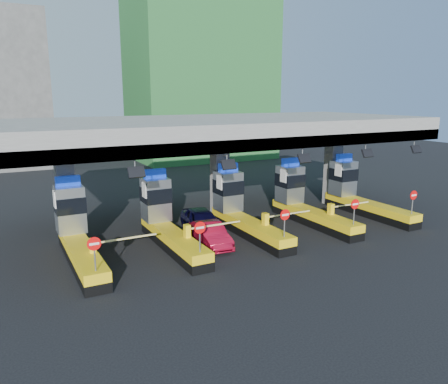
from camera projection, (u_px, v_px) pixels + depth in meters
name	position (u px, v px, depth m)	size (l,w,h in m)	color
ground	(241.00, 232.00, 27.76)	(120.00, 120.00, 0.00)	black
toll_canopy	(221.00, 131.00, 28.91)	(28.00, 12.09, 7.00)	slate
toll_lane_far_left	(76.00, 232.00, 23.15)	(4.43, 8.00, 4.16)	black
toll_lane_left	(165.00, 220.00, 25.42)	(4.43, 8.00, 4.16)	black
toll_lane_center	(239.00, 209.00, 27.69)	(4.43, 8.00, 4.16)	black
toll_lane_right	(303.00, 201.00, 29.97)	(4.43, 8.00, 4.16)	black
toll_lane_far_right	(357.00, 193.00, 32.24)	(4.43, 8.00, 4.16)	black
bg_building_scaffold	(200.00, 53.00, 57.82)	(18.00, 12.00, 28.00)	#1E5926
van	(202.00, 221.00, 27.24)	(1.85, 4.59, 1.56)	black
red_car	(211.00, 234.00, 25.06)	(1.40, 4.03, 1.33)	maroon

